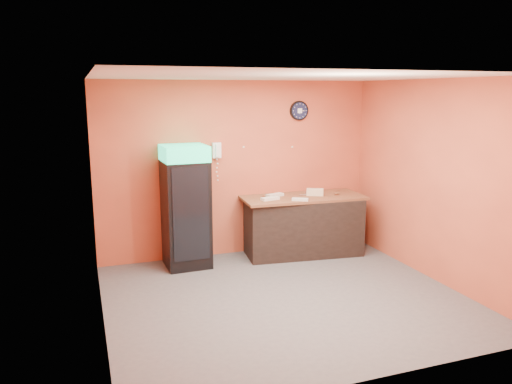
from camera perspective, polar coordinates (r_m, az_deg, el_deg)
name	(u,v)px	position (r m, az deg, el deg)	size (l,w,h in m)	color
floor	(285,298)	(6.62, 3.33, -11.96)	(4.50, 4.50, 0.00)	#47474C
back_wall	(238,169)	(8.05, -2.10, 2.66)	(4.50, 0.02, 2.80)	#CB5939
left_wall	(97,206)	(5.72, -17.74, -1.49)	(0.02, 4.00, 2.80)	#CB5939
right_wall	(435,181)	(7.37, 19.81, 1.17)	(0.02, 4.00, 2.80)	#CB5939
ceiling	(288,76)	(6.08, 3.64, 13.05)	(4.50, 4.00, 0.02)	white
beverage_cooler	(186,209)	(7.54, -7.98, -1.89)	(0.67, 0.68, 1.85)	black
prep_counter	(302,226)	(8.22, 5.31, -3.89)	(1.84, 0.82, 0.92)	black
wall_clock	(299,111)	(8.31, 4.95, 9.25)	(0.32, 0.06, 0.32)	black
wall_phone	(217,150)	(7.86, -4.51, 4.77)	(0.13, 0.11, 0.24)	white
butcher_paper	(303,197)	(8.10, 5.37, -0.61)	(1.99, 0.83, 0.04)	brown
sub_roll_stack	(315,192)	(8.15, 6.75, -0.01)	(0.29, 0.20, 0.11)	beige
wrapped_sandwich_left	(270,199)	(7.79, 1.63, -0.75)	(0.29, 0.11, 0.04)	beige
wrapped_sandwich_mid	(300,199)	(7.77, 5.06, -0.85)	(0.25, 0.10, 0.04)	beige
wrapped_sandwich_right	(275,195)	(8.05, 2.19, -0.35)	(0.29, 0.11, 0.04)	beige
kitchen_tool	(307,193)	(8.18, 5.86, -0.15)	(0.06, 0.06, 0.06)	silver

